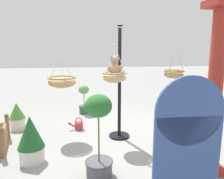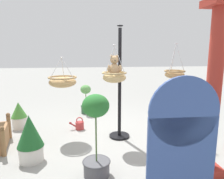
{
  "view_description": "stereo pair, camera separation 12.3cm",
  "coord_description": "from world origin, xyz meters",
  "px_view_note": "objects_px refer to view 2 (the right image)",
  "views": [
    {
      "loc": [
        0.65,
        4.26,
        1.85
      ],
      "look_at": [
        -0.02,
        0.11,
        1.07
      ],
      "focal_mm": 33.49,
      "sensor_mm": 36.0,
      "label": 1
    },
    {
      "loc": [
        0.52,
        4.27,
        1.85
      ],
      "look_at": [
        -0.02,
        0.11,
        1.07
      ],
      "focal_mm": 33.49,
      "sensor_mm": 36.0,
      "label": 2
    }
  ],
  "objects_px": {
    "hanging_basket_with_teddy": "(114,77)",
    "potted_plant_small_succulent": "(96,135)",
    "hanging_basket_right_low": "(63,81)",
    "teddy_bear": "(114,67)",
    "display_sign_board": "(182,141)",
    "potted_plant_flowering_red": "(30,138)",
    "watering_can": "(79,125)",
    "hanging_basket_left_high": "(175,74)",
    "greenhouse_pillar_far_back": "(213,95)",
    "display_pole_central": "(120,105)",
    "potted_plant_broad_leaf": "(86,99)",
    "potted_plant_fern_front": "(19,115)"
  },
  "relations": [
    {
      "from": "hanging_basket_left_high",
      "to": "greenhouse_pillar_far_back",
      "type": "xyz_separation_m",
      "value": [
        0.09,
        1.53,
        -0.15
      ]
    },
    {
      "from": "potted_plant_small_succulent",
      "to": "potted_plant_broad_leaf",
      "type": "bearing_deg",
      "value": -87.68
    },
    {
      "from": "hanging_basket_left_high",
      "to": "watering_can",
      "type": "xyz_separation_m",
      "value": [
        2.07,
        -0.56,
        -1.26
      ]
    },
    {
      "from": "hanging_basket_with_teddy",
      "to": "teddy_bear",
      "type": "distance_m",
      "value": 0.19
    },
    {
      "from": "display_sign_board",
      "to": "potted_plant_broad_leaf",
      "type": "bearing_deg",
      "value": -77.38
    },
    {
      "from": "hanging_basket_with_teddy",
      "to": "potted_plant_small_succulent",
      "type": "height_order",
      "value": "hanging_basket_with_teddy"
    },
    {
      "from": "teddy_bear",
      "to": "watering_can",
      "type": "xyz_separation_m",
      "value": [
        0.73,
        -0.83,
        -1.44
      ]
    },
    {
      "from": "greenhouse_pillar_far_back",
      "to": "display_sign_board",
      "type": "relative_size",
      "value": 1.56
    },
    {
      "from": "teddy_bear",
      "to": "potted_plant_flowering_red",
      "type": "distance_m",
      "value": 1.96
    },
    {
      "from": "hanging_basket_left_high",
      "to": "display_sign_board",
      "type": "xyz_separation_m",
      "value": [
        0.95,
        2.38,
        -0.41
      ]
    },
    {
      "from": "potted_plant_flowering_red",
      "to": "hanging_basket_right_low",
      "type": "bearing_deg",
      "value": -114.67
    },
    {
      "from": "display_sign_board",
      "to": "potted_plant_small_succulent",
      "type": "bearing_deg",
      "value": -50.55
    },
    {
      "from": "greenhouse_pillar_far_back",
      "to": "display_pole_central",
      "type": "bearing_deg",
      "value": -54.29
    },
    {
      "from": "teddy_bear",
      "to": "display_sign_board",
      "type": "height_order",
      "value": "teddy_bear"
    },
    {
      "from": "hanging_basket_with_teddy",
      "to": "greenhouse_pillar_far_back",
      "type": "distance_m",
      "value": 1.8
    },
    {
      "from": "teddy_bear",
      "to": "watering_can",
      "type": "bearing_deg",
      "value": -48.75
    },
    {
      "from": "hanging_basket_right_low",
      "to": "potted_plant_broad_leaf",
      "type": "xyz_separation_m",
      "value": [
        -0.48,
        -1.68,
        -0.78
      ]
    },
    {
      "from": "hanging_basket_right_low",
      "to": "watering_can",
      "type": "distance_m",
      "value": 1.21
    },
    {
      "from": "hanging_basket_right_low",
      "to": "potted_plant_small_succulent",
      "type": "xyz_separation_m",
      "value": [
        -0.61,
        1.58,
        -0.57
      ]
    },
    {
      "from": "hanging_basket_left_high",
      "to": "hanging_basket_right_low",
      "type": "relative_size",
      "value": 1.17
    },
    {
      "from": "hanging_basket_right_low",
      "to": "potted_plant_flowering_red",
      "type": "distance_m",
      "value": 1.37
    },
    {
      "from": "hanging_basket_with_teddy",
      "to": "potted_plant_small_succulent",
      "type": "bearing_deg",
      "value": 69.5
    },
    {
      "from": "potted_plant_broad_leaf",
      "to": "hanging_basket_left_high",
      "type": "bearing_deg",
      "value": 135.34
    },
    {
      "from": "potted_plant_fern_front",
      "to": "potted_plant_small_succulent",
      "type": "height_order",
      "value": "potted_plant_small_succulent"
    },
    {
      "from": "display_pole_central",
      "to": "display_sign_board",
      "type": "relative_size",
      "value": 1.46
    },
    {
      "from": "teddy_bear",
      "to": "potted_plant_flowering_red",
      "type": "xyz_separation_m",
      "value": [
        1.5,
        0.55,
        -1.13
      ]
    },
    {
      "from": "greenhouse_pillar_far_back",
      "to": "display_sign_board",
      "type": "xyz_separation_m",
      "value": [
        0.86,
        0.85,
        -0.27
      ]
    },
    {
      "from": "display_pole_central",
      "to": "potted_plant_broad_leaf",
      "type": "relative_size",
      "value": 2.74
    },
    {
      "from": "display_pole_central",
      "to": "hanging_basket_with_teddy",
      "type": "height_order",
      "value": "display_pole_central"
    },
    {
      "from": "teddy_bear",
      "to": "potted_plant_small_succulent",
      "type": "height_order",
      "value": "teddy_bear"
    },
    {
      "from": "potted_plant_flowering_red",
      "to": "display_sign_board",
      "type": "height_order",
      "value": "display_sign_board"
    },
    {
      "from": "potted_plant_small_succulent",
      "to": "watering_can",
      "type": "distance_m",
      "value": 2.05
    },
    {
      "from": "display_pole_central",
      "to": "watering_can",
      "type": "bearing_deg",
      "value": -32.52
    },
    {
      "from": "display_sign_board",
      "to": "hanging_basket_left_high",
      "type": "bearing_deg",
      "value": -111.68
    },
    {
      "from": "hanging_basket_with_teddy",
      "to": "hanging_basket_left_high",
      "type": "bearing_deg",
      "value": -169.58
    },
    {
      "from": "hanging_basket_right_low",
      "to": "watering_can",
      "type": "height_order",
      "value": "hanging_basket_right_low"
    },
    {
      "from": "hanging_basket_left_high",
      "to": "potted_plant_broad_leaf",
      "type": "bearing_deg",
      "value": -44.66
    },
    {
      "from": "teddy_bear",
      "to": "watering_can",
      "type": "height_order",
      "value": "teddy_bear"
    },
    {
      "from": "hanging_basket_left_high",
      "to": "display_pole_central",
      "type": "bearing_deg",
      "value": -0.15
    },
    {
      "from": "greenhouse_pillar_far_back",
      "to": "potted_plant_broad_leaf",
      "type": "xyz_separation_m",
      "value": [
        1.81,
        -3.41,
        -0.78
      ]
    },
    {
      "from": "hanging_basket_with_teddy",
      "to": "teddy_bear",
      "type": "relative_size",
      "value": 1.76
    },
    {
      "from": "greenhouse_pillar_far_back",
      "to": "watering_can",
      "type": "relative_size",
      "value": 7.24
    },
    {
      "from": "teddy_bear",
      "to": "display_sign_board",
      "type": "xyz_separation_m",
      "value": [
        -0.4,
        2.11,
        -0.59
      ]
    },
    {
      "from": "hanging_basket_with_teddy",
      "to": "hanging_basket_left_high",
      "type": "xyz_separation_m",
      "value": [
        -1.34,
        -0.25,
        0.01
      ]
    },
    {
      "from": "hanging_basket_right_low",
      "to": "potted_plant_broad_leaf",
      "type": "bearing_deg",
      "value": -105.9
    },
    {
      "from": "potted_plant_small_succulent",
      "to": "potted_plant_broad_leaf",
      "type": "distance_m",
      "value": 3.27
    },
    {
      "from": "hanging_basket_with_teddy",
      "to": "greenhouse_pillar_far_back",
      "type": "xyz_separation_m",
      "value": [
        -1.25,
        1.29,
        -0.14
      ]
    },
    {
      "from": "hanging_basket_left_high",
      "to": "hanging_basket_right_low",
      "type": "xyz_separation_m",
      "value": [
        2.38,
        -0.2,
        -0.15
      ]
    },
    {
      "from": "hanging_basket_with_teddy",
      "to": "potted_plant_flowering_red",
      "type": "bearing_deg",
      "value": 20.76
    },
    {
      "from": "greenhouse_pillar_far_back",
      "to": "potted_plant_small_succulent",
      "type": "xyz_separation_m",
      "value": [
        1.68,
        -0.15,
        -0.57
      ]
    }
  ]
}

